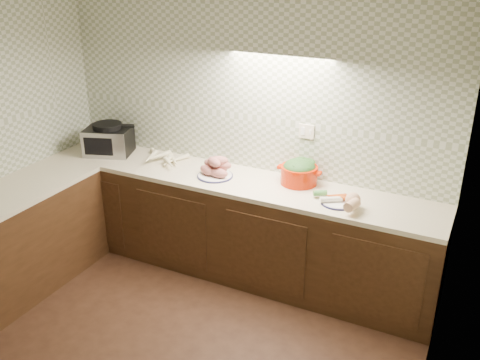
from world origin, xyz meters
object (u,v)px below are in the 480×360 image
at_px(parsnip_pile, 164,158).
at_px(onion_bowl, 219,166).
at_px(toaster_oven, 108,140).
at_px(sweet_potato_plate, 216,168).
at_px(veg_plate, 344,200).
at_px(dutch_oven, 299,172).

height_order(parsnip_pile, onion_bowl, onion_bowl).
distance_m(toaster_oven, sweet_potato_plate, 1.19).
distance_m(sweet_potato_plate, onion_bowl, 0.15).
bearing_deg(veg_plate, sweet_potato_plate, 177.03).
bearing_deg(toaster_oven, dutch_oven, -15.24).
bearing_deg(veg_plate, toaster_oven, 177.65).
bearing_deg(veg_plate, onion_bowl, 170.46).
xyz_separation_m(toaster_oven, dutch_oven, (1.89, 0.14, -0.04)).
relative_size(onion_bowl, veg_plate, 0.29).
distance_m(sweet_potato_plate, dutch_oven, 0.72).
height_order(onion_bowl, veg_plate, veg_plate).
height_order(sweet_potato_plate, veg_plate, sweet_potato_plate).
height_order(parsnip_pile, veg_plate, veg_plate).
height_order(toaster_oven, sweet_potato_plate, toaster_oven).
distance_m(sweet_potato_plate, veg_plate, 1.16).
relative_size(dutch_oven, veg_plate, 0.85).
bearing_deg(parsnip_pile, dutch_oven, 4.10).
height_order(toaster_oven, onion_bowl, toaster_oven).
height_order(dutch_oven, veg_plate, dutch_oven).
bearing_deg(onion_bowl, veg_plate, -9.54).
relative_size(sweet_potato_plate, onion_bowl, 2.42).
height_order(toaster_oven, dutch_oven, toaster_oven).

